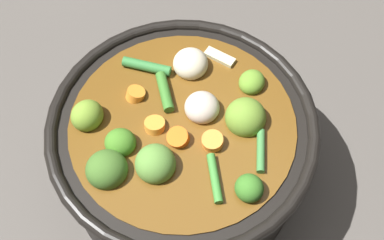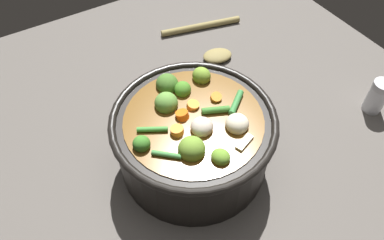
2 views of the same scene
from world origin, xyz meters
name	(u,v)px [view 1 (image 1 of 2)]	position (x,y,z in m)	size (l,w,h in m)	color
ground_plane	(184,173)	(0.00, 0.00, 0.00)	(1.10, 1.10, 0.00)	#514C47
cooking_pot	(183,148)	(0.00, 0.00, 0.06)	(0.27, 0.27, 0.14)	black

